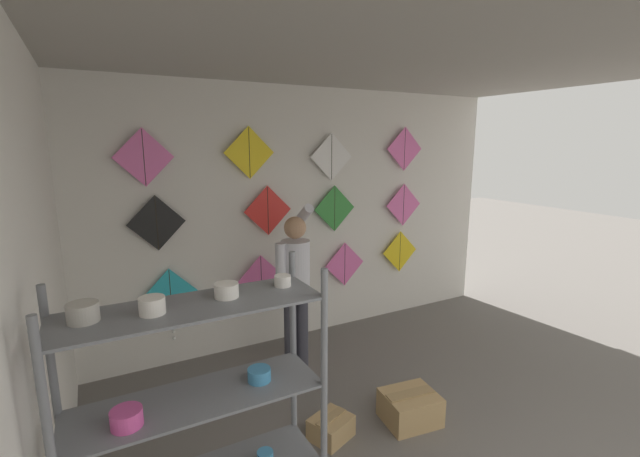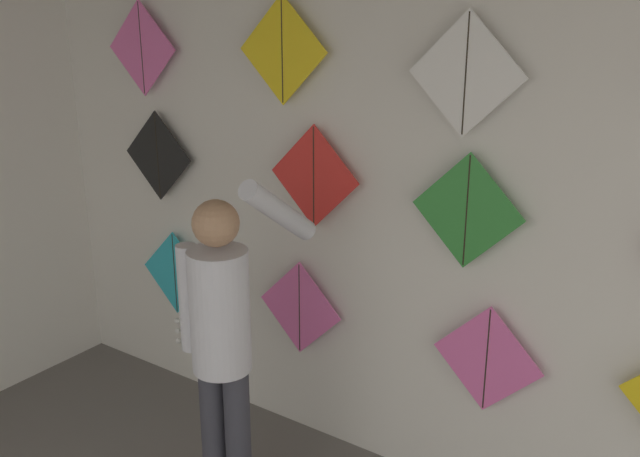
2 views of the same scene
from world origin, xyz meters
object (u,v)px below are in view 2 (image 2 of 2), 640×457
Objects in this scene: shopkeeper at (223,332)px; kite_4 at (158,156)px; kite_9 at (283,50)px; kite_2 at (487,359)px; kite_6 at (467,211)px; kite_0 at (175,280)px; kite_1 at (300,308)px; kite_10 at (466,74)px; kite_5 at (314,177)px; kite_8 at (142,48)px.

shopkeeper is 1.40m from kite_4.
kite_2 is at bearing 0.00° from kite_9.
kite_4 is 1.00× the size of kite_6.
kite_9 is at bearing 180.00° from kite_2.
kite_0 is 1.39× the size of kite_9.
kite_1 is 1.15m from kite_6.
kite_5 is at bearing 180.00° from kite_10.
shopkeeper is 1.54m from kite_10.
kite_2 is at bearing 26.34° from shopkeeper.
kite_4 is 1.00× the size of kite_5.
kite_5 is (1.03, 0.00, 0.79)m from kite_0.
kite_10 is at bearing 180.00° from kite_6.
kite_0 is at bearing -179.97° from kite_2.
kite_2 is 1.00× the size of kite_4.
kite_10 is (1.88, 0.00, 0.58)m from kite_4.
shopkeeper reaches higher than kite_2.
kite_4 reaches higher than kite_0.
kite_6 is 1.00× the size of kite_8.
kite_10 is (1.95, 0.00, -0.03)m from kite_8.
kite_1 is 1.00× the size of kite_9.
kite_1 is 1.00× the size of kite_10.
kite_5 is 0.95m from kite_10.
kite_5 is 1.00× the size of kite_8.
kite_0 is at bearing -179.93° from kite_1.
kite_4 is 1.97m from kite_10.
kite_1 is at bearing 0.00° from kite_4.
kite_10 is at bearing 0.00° from kite_9.
kite_0 is at bearing -179.97° from kite_10.
kite_2 is 1.00× the size of kite_10.
kite_1 is at bearing 180.00° from kite_6.
kite_10 is at bearing 0.00° from kite_5.
kite_10 is (-0.19, 0.00, 1.27)m from kite_2.
shopkeeper is 0.72m from kite_1.
kite_4 is (-2.07, 0.00, 0.69)m from kite_2.
kite_9 is (-0.09, 0.00, 1.34)m from kite_1.
kite_10 is (0.79, 0.69, 1.12)m from shopkeeper.
kite_8 is at bearing 180.00° from kite_9.
kite_4 is at bearing 180.00° from kite_1.
kite_4 reaches higher than kite_2.
kite_4 is 1.93m from kite_6.
kite_9 reaches higher than kite_1.
kite_8 is (-1.99, 0.00, 0.61)m from kite_6.
kite_1 is at bearing 87.58° from shopkeeper.
shopkeeper is at bearing -140.21° from kite_6.
kite_6 reaches higher than kite_2.
kite_5 is 0.82m from kite_6.
kite_5 reaches higher than shopkeeper.
kite_1 is 1.70m from kite_8.
shopkeeper is 1.25m from kite_0.
shopkeeper is 3.13× the size of kite_8.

